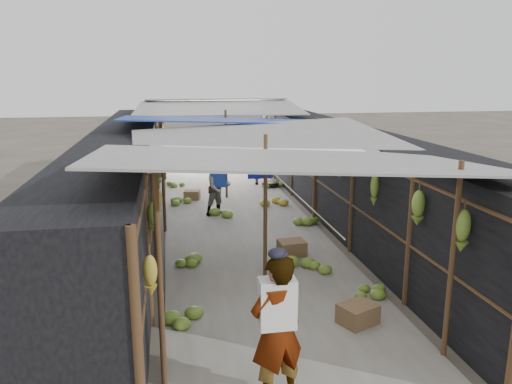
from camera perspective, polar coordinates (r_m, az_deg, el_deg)
ground at (r=6.66m, az=6.27°, el=-19.52°), size 80.00×80.00×0.00m
aisle_slab at (r=12.49m, az=-2.03°, el=-3.38°), size 3.60×16.00×0.02m
stall_left at (r=12.15m, az=-14.79°, el=1.25°), size 1.40×15.00×2.30m
stall_right at (r=12.86m, az=9.94°, el=2.14°), size 1.40×15.00×2.30m
crate_near at (r=7.70m, az=11.56°, el=-13.55°), size 0.65×0.60×0.31m
crate_mid at (r=10.20m, az=4.11°, el=-6.44°), size 0.56×0.46×0.32m
crate_back at (r=14.74m, az=-7.32°, el=-0.35°), size 0.51×0.45×0.28m
black_basin at (r=16.28m, az=1.65°, el=0.85°), size 0.55×0.55×0.16m
vendor_elderly at (r=5.67m, az=2.40°, el=-15.44°), size 0.73×0.59×1.75m
shopper_blue at (r=12.95m, az=-4.32°, el=0.50°), size 0.88×0.80×1.47m
vendor_seated at (r=16.51m, az=-0.03°, el=2.16°), size 0.43×0.58×0.80m
market_canopy at (r=12.36m, az=-2.19°, el=7.80°), size 5.62×15.20×2.77m
hanging_bananas at (r=12.05m, az=-1.91°, el=4.01°), size 3.95×13.83×0.82m
floor_bananas at (r=12.53m, az=-0.52°, el=-2.67°), size 3.67×9.82×0.35m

